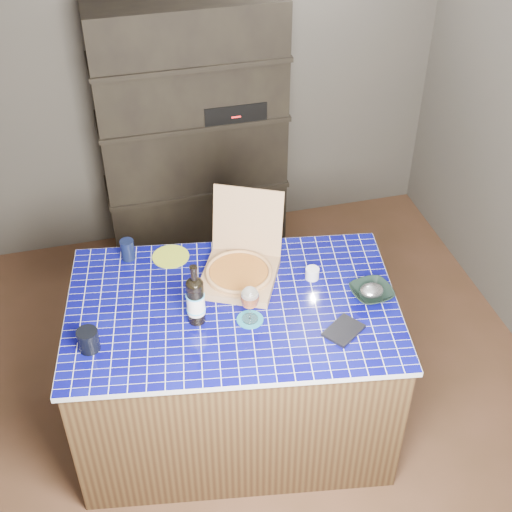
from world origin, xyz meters
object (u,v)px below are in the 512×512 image
object	(u,v)px
wine_glass	(250,298)
bowl	(371,293)
kitchen_island	(234,367)
pizza_box	(240,269)
mead_bottle	(196,300)
dvd_case	(344,330)

from	to	relation	value
wine_glass	bowl	world-z (taller)	wine_glass
kitchen_island	bowl	distance (m)	0.82
pizza_box	bowl	size ratio (longest dim) A/B	2.74
pizza_box	mead_bottle	xyz separation A→B (m)	(-0.27, -0.25, 0.07)
kitchen_island	pizza_box	world-z (taller)	pizza_box
kitchen_island	wine_glass	size ratio (longest dim) A/B	8.87
mead_bottle	bowl	distance (m)	0.87
bowl	kitchen_island	bearing A→B (deg)	170.83
pizza_box	wine_glass	distance (m)	0.32
wine_glass	dvd_case	bearing A→B (deg)	-24.45
pizza_box	dvd_case	size ratio (longest dim) A/B	3.05
wine_glass	pizza_box	bearing A→B (deg)	85.41
dvd_case	bowl	distance (m)	0.29
pizza_box	bowl	bearing A→B (deg)	-0.97
kitchen_island	mead_bottle	xyz separation A→B (m)	(-0.19, -0.06, 0.57)
pizza_box	mead_bottle	size ratio (longest dim) A/B	1.66
wine_glass	dvd_case	distance (m)	0.46
pizza_box	bowl	distance (m)	0.66
kitchen_island	wine_glass	world-z (taller)	wine_glass
kitchen_island	dvd_case	bearing A→B (deg)	-24.33
dvd_case	mead_bottle	bearing A→B (deg)	-145.92
kitchen_island	bowl	xyz separation A→B (m)	(0.67, -0.11, 0.46)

